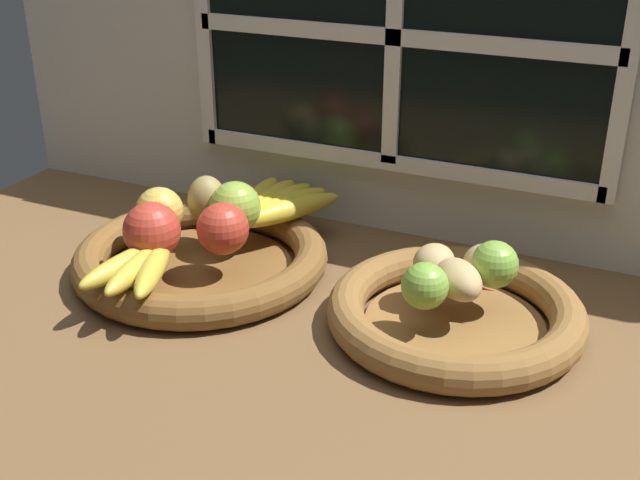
% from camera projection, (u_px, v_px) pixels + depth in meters
% --- Properties ---
extents(ground_plane, '(1.40, 0.90, 0.03)m').
position_uv_depth(ground_plane, '(315.00, 322.00, 1.06)').
color(ground_plane, brown).
extents(back_wall, '(1.40, 0.05, 0.55)m').
position_uv_depth(back_wall, '(399.00, 55.00, 1.18)').
color(back_wall, silver).
rests_on(back_wall, ground_plane).
extents(fruit_bowl_left, '(0.36, 0.36, 0.05)m').
position_uv_depth(fruit_bowl_left, '(201.00, 258.00, 1.15)').
color(fruit_bowl_left, brown).
rests_on(fruit_bowl_left, ground_plane).
extents(fruit_bowl_right, '(0.33, 0.33, 0.05)m').
position_uv_depth(fruit_bowl_right, '(455.00, 313.00, 1.01)').
color(fruit_bowl_right, brown).
rests_on(fruit_bowl_right, ground_plane).
extents(apple_red_front, '(0.08, 0.08, 0.08)m').
position_uv_depth(apple_red_front, '(152.00, 231.00, 1.08)').
color(apple_red_front, '#B73828').
rests_on(apple_red_front, fruit_bowl_left).
extents(apple_red_right, '(0.07, 0.07, 0.07)m').
position_uv_depth(apple_red_right, '(223.00, 229.00, 1.09)').
color(apple_red_right, '#B73828').
rests_on(apple_red_right, fruit_bowl_left).
extents(apple_golden_left, '(0.07, 0.07, 0.07)m').
position_uv_depth(apple_golden_left, '(160.00, 211.00, 1.15)').
color(apple_golden_left, gold).
rests_on(apple_golden_left, fruit_bowl_left).
extents(apple_green_back, '(0.08, 0.08, 0.08)m').
position_uv_depth(apple_green_back, '(235.00, 207.00, 1.15)').
color(apple_green_back, '#8CAD3D').
rests_on(apple_green_back, fruit_bowl_left).
extents(pear_brown, '(0.08, 0.08, 0.07)m').
position_uv_depth(pear_brown, '(207.00, 200.00, 1.18)').
color(pear_brown, olive).
rests_on(pear_brown, fruit_bowl_left).
extents(banana_bunch_front, '(0.11, 0.17, 0.03)m').
position_uv_depth(banana_bunch_front, '(140.00, 265.00, 1.04)').
color(banana_bunch_front, gold).
rests_on(banana_bunch_front, fruit_bowl_left).
extents(banana_bunch_back, '(0.15, 0.20, 0.03)m').
position_uv_depth(banana_bunch_back, '(271.00, 205.00, 1.22)').
color(banana_bunch_back, yellow).
rests_on(banana_bunch_back, fruit_bowl_left).
extents(potato_back, '(0.08, 0.08, 0.05)m').
position_uv_depth(potato_back, '(486.00, 264.00, 1.02)').
color(potato_back, tan).
rests_on(potato_back, fruit_bowl_right).
extents(potato_oblong, '(0.06, 0.06, 0.05)m').
position_uv_depth(potato_oblong, '(434.00, 262.00, 1.03)').
color(potato_oblong, tan).
rests_on(potato_oblong, fruit_bowl_right).
extents(potato_large, '(0.09, 0.10, 0.05)m').
position_uv_depth(potato_large, '(458.00, 279.00, 0.99)').
color(potato_large, tan).
rests_on(potato_large, fruit_bowl_right).
extents(lime_near, '(0.06, 0.06, 0.06)m').
position_uv_depth(lime_near, '(425.00, 286.00, 0.96)').
color(lime_near, '#7AAD3D').
rests_on(lime_near, fruit_bowl_right).
extents(lime_far, '(0.06, 0.06, 0.06)m').
position_uv_depth(lime_far, '(494.00, 264.00, 1.01)').
color(lime_far, '#7AAD3D').
rests_on(lime_far, fruit_bowl_right).
extents(chili_pepper, '(0.11, 0.02, 0.02)m').
position_uv_depth(chili_pepper, '(453.00, 283.00, 1.00)').
color(chili_pepper, red).
rests_on(chili_pepper, fruit_bowl_right).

